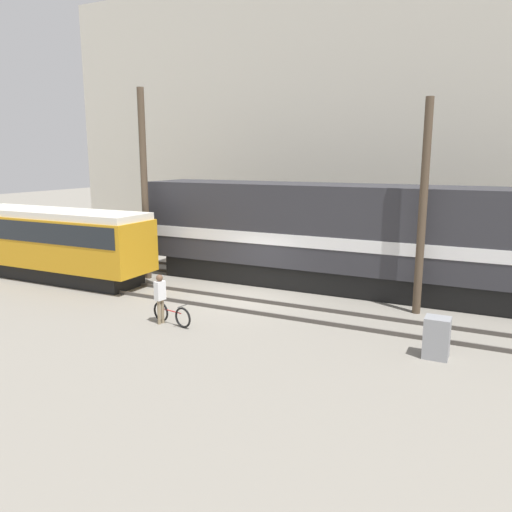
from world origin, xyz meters
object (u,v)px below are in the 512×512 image
object	(u,v)px
streetcar	(55,240)
utility_pole_left	(144,186)
freight_locomotive	(356,236)
person	(160,294)
bicycle	(172,314)
utility_pole_center	(423,209)
signal_box	(437,338)

from	to	relation	value
streetcar	utility_pole_left	distance (m)	4.89
freight_locomotive	utility_pole_left	xyz separation A→B (m)	(-9.37, -2.07, 1.96)
person	bicycle	bearing A→B (deg)	9.74
bicycle	freight_locomotive	bearing A→B (deg)	58.18
streetcar	utility_pole_left	bearing A→B (deg)	29.34
utility_pole_left	utility_pole_center	size ratio (longest dim) A/B	1.13
streetcar	utility_pole_center	world-z (taller)	utility_pole_center
bicycle	utility_pole_left	xyz separation A→B (m)	(-4.96, 5.04, 3.97)
utility_pole_center	signal_box	world-z (taller)	utility_pole_center
streetcar	utility_pole_center	distance (m)	16.22
freight_locomotive	utility_pole_center	xyz separation A→B (m)	(2.91, -2.07, 1.46)
signal_box	streetcar	bearing A→B (deg)	173.33
person	signal_box	world-z (taller)	person
streetcar	utility_pole_center	size ratio (longest dim) A/B	1.29
freight_locomotive	person	world-z (taller)	freight_locomotive
person	utility_pole_left	xyz separation A→B (m)	(-4.56, 5.11, 3.28)
freight_locomotive	streetcar	xyz separation A→B (m)	(-13.05, -4.14, -0.51)
freight_locomotive	signal_box	distance (m)	7.57
freight_locomotive	streetcar	distance (m)	13.70
person	utility_pole_left	world-z (taller)	utility_pole_left
streetcar	utility_pole_left	xyz separation A→B (m)	(3.68, 2.07, 2.47)
bicycle	signal_box	size ratio (longest dim) A/B	1.48
freight_locomotive	bicycle	size ratio (longest dim) A/B	10.70
freight_locomotive	bicycle	world-z (taller)	freight_locomotive
utility_pole_center	person	bearing A→B (deg)	-146.52
streetcar	freight_locomotive	bearing A→B (deg)	17.59
streetcar	person	bearing A→B (deg)	-20.27
person	utility_pole_center	world-z (taller)	utility_pole_center
freight_locomotive	bicycle	distance (m)	8.61
person	signal_box	xyz separation A→B (m)	(8.88, 1.04, -0.46)
freight_locomotive	utility_pole_left	bearing A→B (deg)	-167.55
person	utility_pole_left	bearing A→B (deg)	131.72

